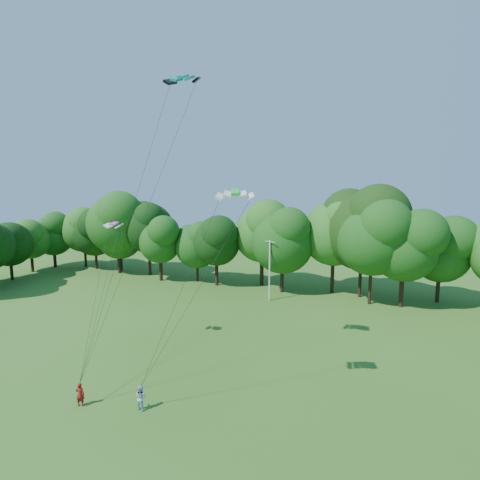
% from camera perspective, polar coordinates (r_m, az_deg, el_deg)
% --- Properties ---
extents(utility_pole, '(1.45, 0.67, 7.69)m').
position_cam_1_polar(utility_pole, '(47.03, 4.53, -4.52)').
color(utility_pole, silver).
rests_on(utility_pole, ground).
extents(kite_flyer_left, '(0.68, 0.56, 1.59)m').
position_cam_1_polar(kite_flyer_left, '(28.30, -23.19, -20.82)').
color(kite_flyer_left, maroon).
rests_on(kite_flyer_left, ground).
extents(kite_flyer_right, '(0.85, 0.71, 1.59)m').
position_cam_1_polar(kite_flyer_right, '(26.79, -14.87, -22.16)').
color(kite_flyer_right, '#A6C5E6').
rests_on(kite_flyer_right, ground).
extents(kite_teal, '(2.58, 1.44, 0.54)m').
position_cam_1_polar(kite_teal, '(28.47, -8.67, 23.43)').
color(kite_teal, '#049491').
rests_on(kite_teal, ground).
extents(kite_green, '(2.54, 1.85, 0.41)m').
position_cam_1_polar(kite_green, '(22.38, -0.75, 7.32)').
color(kite_green, '#20DA2B').
rests_on(kite_green, ground).
extents(kite_pink, '(1.64, 0.98, 0.26)m').
position_cam_1_polar(kite_pink, '(33.48, -18.71, 2.38)').
color(kite_pink, '#FF46B5').
rests_on(kite_pink, ground).
extents(tree_back_west, '(10.74, 10.74, 15.62)m').
position_cam_1_polar(tree_back_west, '(64.37, -18.24, 3.69)').
color(tree_back_west, '#342014').
rests_on(tree_back_west, ground).
extents(tree_back_center, '(10.89, 10.89, 15.85)m').
position_cam_1_polar(tree_back_center, '(50.01, 18.19, 2.73)').
color(tree_back_center, black).
rests_on(tree_back_center, ground).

